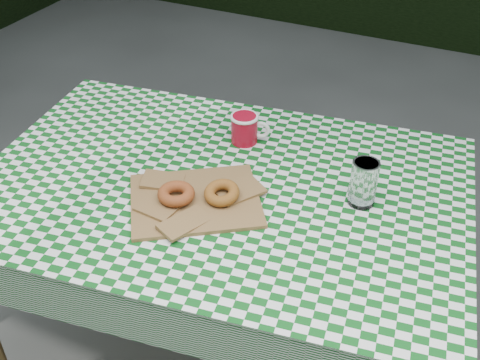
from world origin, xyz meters
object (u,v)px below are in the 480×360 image
at_px(paper_bag, 195,199).
at_px(coffee_mug, 244,129).
at_px(drinking_glass, 364,183).
at_px(table, 222,281).

height_order(paper_bag, coffee_mug, coffee_mug).
relative_size(paper_bag, drinking_glass, 2.64).
xyz_separation_m(paper_bag, drinking_glass, (0.39, 0.18, 0.05)).
bearing_deg(table, drinking_glass, 5.23).
relative_size(table, coffee_mug, 8.29).
height_order(table, coffee_mug, coffee_mug).
distance_m(table, drinking_glass, 0.59).
bearing_deg(paper_bag, table, 77.56).
relative_size(table, drinking_glass, 10.38).
distance_m(table, paper_bag, 0.40).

